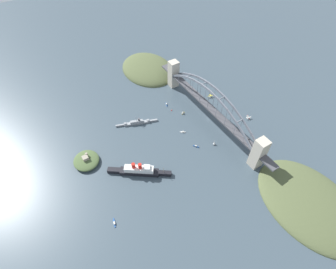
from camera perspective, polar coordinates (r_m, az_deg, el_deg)
The scene contains 16 objects.
ground_plane at distance 442.00m, azimuth 8.78°, elevation 3.38°, with size 1400.00×1400.00×0.00m, color #3D4C56.
harbor_arch_bridge at distance 423.13m, azimuth 9.21°, elevation 6.02°, with size 280.41×16.17×64.20m.
headland_west_shore at distance 391.64m, azimuth 29.08°, elevation -13.32°, with size 149.49×107.91×22.60m.
headland_east_shore at distance 548.76m, azimuth -4.22°, elevation 14.04°, with size 127.86×98.12×29.73m.
ocean_liner at distance 365.71m, azimuth -6.42°, elevation -7.90°, with size 58.04×77.01×21.72m.
naval_cruiser at distance 430.55m, azimuth -6.84°, elevation 2.65°, with size 26.33×66.02×16.61m.
fort_island_mid_harbor at distance 394.16m, azimuth -17.54°, elevation -5.45°, with size 39.04×36.63×13.35m.
seaplane_taxiing_near_bridge at distance 483.99m, azimuth 9.33°, elevation 8.37°, with size 8.02×10.59×5.05m.
seaplane_second_in_formation at distance 457.03m, azimuth 17.28°, elevation 3.57°, with size 7.83×9.24×4.88m.
small_boat_0 at distance 403.33m, azimuth 10.19°, elevation -1.83°, with size 6.46×5.47×7.77m.
small_boat_1 at distance 462.56m, azimuth -0.34°, elevation 6.67°, with size 10.41×4.43×2.44m.
small_boat_2 at distance 444.58m, azimuth 3.32°, elevation 4.95°, with size 5.06×7.02×7.59m.
small_boat_3 at distance 416.17m, azimuth 3.29°, elevation 0.56°, with size 5.98×8.45×2.38m.
small_boat_4 at distance 340.53m, azimuth -11.74°, elevation -18.52°, with size 12.30×4.34×2.20m.
small_boat_5 at distance 398.49m, azimuth 6.19°, elevation -2.60°, with size 8.69×6.60×2.59m.
channel_marker_buoy at distance 451.31m, azimuth 0.80°, elevation 5.42°, with size 2.20×2.20×2.75m.
Camera 1 is at (-226.60, 220.15, 309.11)m, focal length 27.67 mm.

